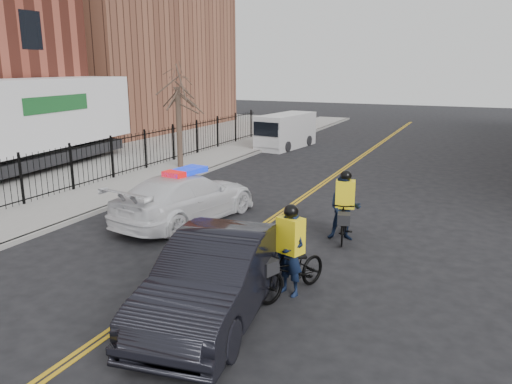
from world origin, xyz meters
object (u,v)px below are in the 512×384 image
at_px(police_cruiser, 186,197).
at_px(semi_trailer, 17,121).
at_px(cyclist_far, 344,213).
at_px(dark_sedan, 216,276).
at_px(cargo_van, 285,131).
at_px(cyclist_near, 290,263).

height_order(police_cruiser, semi_trailer, semi_trailer).
bearing_deg(cyclist_far, dark_sedan, -115.35).
relative_size(dark_sedan, cyclist_far, 2.43).
bearing_deg(cargo_van, semi_trailer, -116.70).
bearing_deg(police_cruiser, cyclist_far, -167.10).
bearing_deg(cyclist_far, police_cruiser, 170.41).
height_order(cargo_van, cyclist_far, cyclist_far).
bearing_deg(police_cruiser, dark_sedan, 136.56).
bearing_deg(cyclist_near, cargo_van, 131.23).
bearing_deg(cyclist_near, police_cruiser, 163.37).
relative_size(cargo_van, semi_trailer, 0.36).
xyz_separation_m(police_cruiser, dark_sedan, (4.15, -5.40, 0.06)).
bearing_deg(cyclist_far, semi_trailer, 157.11).
xyz_separation_m(cargo_van, cyclist_near, (7.93, -19.93, -0.30)).
bearing_deg(semi_trailer, cyclist_near, -28.39).
relative_size(police_cruiser, dark_sedan, 1.11).
bearing_deg(dark_sedan, cargo_van, 99.21).
relative_size(police_cruiser, semi_trailer, 0.41).
xyz_separation_m(cyclist_near, cyclist_far, (0.17, 4.16, 0.10)).
xyz_separation_m(police_cruiser, cyclist_near, (5.19, -3.79, -0.08)).
xyz_separation_m(cargo_van, semi_trailer, (-8.69, -13.00, 1.53)).
bearing_deg(police_cruiser, cargo_van, -71.37).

